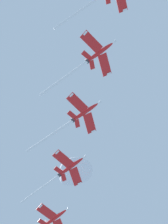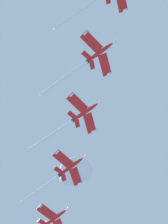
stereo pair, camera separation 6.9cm
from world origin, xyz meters
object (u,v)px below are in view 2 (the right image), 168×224
at_px(jet_fourth, 65,171).
at_px(jet_fifth, 46,224).
at_px(jet_second, 88,61).
at_px(jet_third, 74,120).

distance_m(jet_fourth, jet_fifth, 25.75).
bearing_deg(jet_second, jet_fourth, -132.65).
height_order(jet_second, jet_third, jet_second).
distance_m(jet_second, jet_fourth, 46.13).
xyz_separation_m(jet_second, jet_fifth, (-44.41, -52.98, -19.15)).
bearing_deg(jet_second, jet_fifth, -129.97).
xyz_separation_m(jet_third, jet_fourth, (-15.56, -15.77, -5.01)).
distance_m(jet_third, jet_fifth, 48.28).
bearing_deg(jet_third, jet_fourth, -134.60).
height_order(jet_second, jet_fifth, jet_second).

